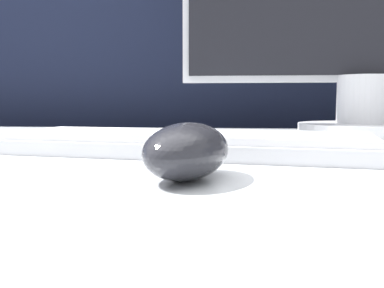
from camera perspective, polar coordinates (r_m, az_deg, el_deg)
name	(u,v)px	position (r m, az deg, el deg)	size (l,w,h in m)	color
partition_panel	(197,162)	(1.13, 0.64, -2.31)	(5.00, 0.03, 1.35)	black
computer_mouse_near	(187,151)	(0.34, -0.59, -0.89)	(0.08, 0.12, 0.04)	#232328
keyboard	(186,143)	(0.51, -0.75, 0.09)	(0.44, 0.21, 0.02)	silver
monitor	(367,1)	(0.86, 21.29, 16.52)	(0.63, 0.22, 0.45)	silver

